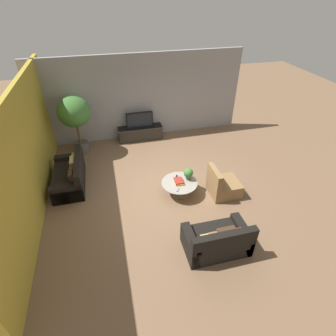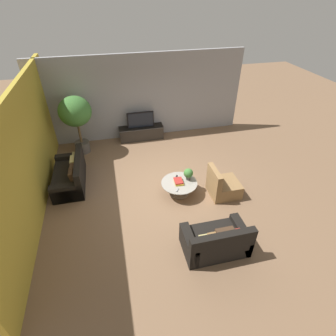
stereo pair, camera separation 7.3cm
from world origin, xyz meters
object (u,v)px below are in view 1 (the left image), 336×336
couch_near_entry (217,241)px  coffee_table (179,186)px  television (140,120)px  couch_by_wall (70,176)px  media_console (140,133)px  armchair_wicker (223,186)px  potted_plant_tabletop (188,173)px  potted_palm_tall (75,115)px

couch_near_entry → coffee_table: bearing=-82.4°
coffee_table → couch_near_entry: size_ratio=0.71×
television → couch_by_wall: size_ratio=0.56×
media_console → armchair_wicker: armchair_wicker is taller
armchair_wicker → coffee_table: bearing=76.0°
coffee_table → couch_by_wall: (-2.96, 1.16, 0.02)m
media_console → armchair_wicker: bearing=-64.9°
coffee_table → media_console: bearing=99.3°
couch_by_wall → couch_near_entry: size_ratio=1.24×
couch_by_wall → potted_plant_tabletop: bearing=71.8°
armchair_wicker → potted_palm_tall: bearing=50.1°
media_console → coffee_table: bearing=-80.7°
potted_palm_tall → media_console: bearing=11.7°
coffee_table → potted_plant_tabletop: 0.43m
television → armchair_wicker: 4.07m
television → armchair_wicker: bearing=-64.9°
television → potted_plant_tabletop: bearing=-75.8°
television → coffee_table: (0.55, -3.37, -0.50)m
couch_near_entry → armchair_wicker: (0.89, 1.74, -0.02)m
media_console → couch_near_entry: bearing=-81.4°
couch_by_wall → couch_near_entry: same height
couch_near_entry → potted_palm_tall: potted_palm_tall is taller
coffee_table → couch_near_entry: couch_near_entry is taller
potted_palm_tall → couch_by_wall: bearing=-98.7°
media_console → potted_palm_tall: bearing=-168.3°
television → armchair_wicker: (1.72, -3.66, -0.50)m
media_console → armchair_wicker: size_ratio=1.91×
television → couch_by_wall: 3.30m
coffee_table → couch_by_wall: bearing=158.6°
media_console → potted_plant_tabletop: (0.83, -3.28, 0.33)m
armchair_wicker → potted_palm_tall: (-3.85, 3.22, 1.12)m
coffee_table → armchair_wicker: bearing=-14.0°
media_console → television: size_ratio=1.69×
media_console → television: 0.52m
couch_by_wall → television: bearing=132.6°
coffee_table → potted_plant_tabletop: (0.28, 0.09, 0.31)m
couch_near_entry → armchair_wicker: 1.96m
television → potted_palm_tall: bearing=-168.3°
coffee_table → couch_by_wall: 3.17m
coffee_table → potted_palm_tall: (-2.68, 2.93, 1.13)m
armchair_wicker → potted_plant_tabletop: bearing=66.6°
television → couch_near_entry: bearing=-81.3°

